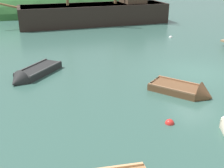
# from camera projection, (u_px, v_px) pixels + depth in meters

# --- Properties ---
(ground_plane) EXTENTS (120.00, 120.00, 0.00)m
(ground_plane) POSITION_uv_depth(u_px,v_px,m) (196.00, 72.00, 15.78)
(ground_plane) COLOR #33564C
(shore_hill) EXTENTS (36.64, 26.18, 10.09)m
(shore_hill) POSITION_uv_depth(u_px,v_px,m) (29.00, 6.00, 43.40)
(shore_hill) COLOR #2D602D
(shore_hill) RESTS_ON ground
(sailing_ship) EXTENTS (18.04, 6.10, 13.61)m
(sailing_ship) POSITION_uv_depth(u_px,v_px,m) (96.00, 16.00, 29.13)
(sailing_ship) COLOR black
(sailing_ship) RESTS_ON ground
(rowboat_near_dock) EXTENTS (2.58, 3.18, 1.23)m
(rowboat_near_dock) POSITION_uv_depth(u_px,v_px,m) (186.00, 92.00, 13.07)
(rowboat_near_dock) COLOR brown
(rowboat_near_dock) RESTS_ON ground
(rowboat_center) EXTENTS (3.44, 3.08, 1.08)m
(rowboat_center) POSITION_uv_depth(u_px,v_px,m) (32.00, 75.00, 15.11)
(rowboat_center) COLOR black
(rowboat_center) RESTS_ON ground
(buoy_white) EXTENTS (0.30, 0.30, 0.30)m
(buoy_white) POSITION_uv_depth(u_px,v_px,m) (171.00, 38.00, 23.65)
(buoy_white) COLOR white
(buoy_white) RESTS_ON ground
(buoy_red) EXTENTS (0.35, 0.35, 0.35)m
(buoy_red) POSITION_uv_depth(u_px,v_px,m) (170.00, 123.00, 10.62)
(buoy_red) COLOR red
(buoy_red) RESTS_ON ground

